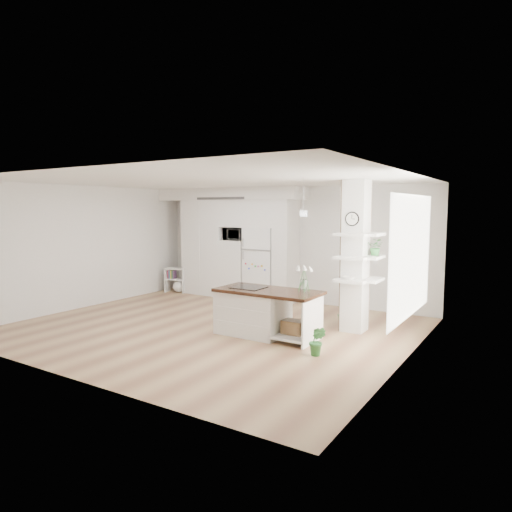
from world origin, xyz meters
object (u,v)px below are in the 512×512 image
Objects in this scene: bookshelf at (177,282)px; floor_plant_a at (317,341)px; kitchen_island at (259,310)px; refrigerator at (263,264)px.

floor_plant_a is at bearing -43.96° from bookshelf.
kitchen_island is at bearing 158.72° from floor_plant_a.
bookshelf is at bearing -172.55° from refrigerator.
refrigerator is 0.97× the size of kitchen_island.
kitchen_island reaches higher than floor_plant_a.
bookshelf is (-3.94, 2.29, -0.15)m from kitchen_island.
floor_plant_a is at bearing -47.74° from refrigerator.
kitchen_island is 2.83× the size of bookshelf.
refrigerator is at bearing 132.26° from floor_plant_a.
refrigerator reaches higher than bookshelf.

